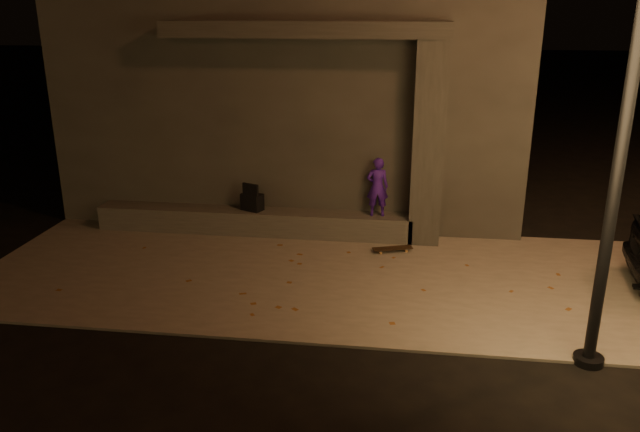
# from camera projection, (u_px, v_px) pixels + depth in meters

# --- Properties ---
(ground) EXTENTS (120.00, 120.00, 0.00)m
(ground) POSITION_uv_depth(u_px,v_px,m) (298.00, 337.00, 8.25)
(ground) COLOR black
(ground) RESTS_ON ground
(sidewalk) EXTENTS (11.00, 4.40, 0.04)m
(sidewalk) POSITION_uv_depth(u_px,v_px,m) (319.00, 274.00, 10.12)
(sidewalk) COLOR #6A665D
(sidewalk) RESTS_ON ground
(building) EXTENTS (9.00, 5.10, 5.22)m
(building) POSITION_uv_depth(u_px,v_px,m) (302.00, 81.00, 13.64)
(building) COLOR #383533
(building) RESTS_ON ground
(ledge) EXTENTS (6.00, 0.55, 0.45)m
(ledge) POSITION_uv_depth(u_px,v_px,m) (254.00, 221.00, 11.88)
(ledge) COLOR #494742
(ledge) RESTS_ON sidewalk
(column) EXTENTS (0.55, 0.55, 3.60)m
(column) POSITION_uv_depth(u_px,v_px,m) (428.00, 145.00, 10.96)
(column) COLOR #383533
(column) RESTS_ON sidewalk
(canopy) EXTENTS (5.00, 0.70, 0.28)m
(canopy) POSITION_uv_depth(u_px,v_px,m) (304.00, 29.00, 10.68)
(canopy) COLOR #383533
(canopy) RESTS_ON column
(skateboarder) EXTENTS (0.42, 0.30, 1.09)m
(skateboarder) POSITION_uv_depth(u_px,v_px,m) (377.00, 187.00, 11.33)
(skateboarder) COLOR #4318A0
(skateboarder) RESTS_ON ledge
(backpack) EXTENTS (0.45, 0.38, 0.55)m
(backpack) POSITION_uv_depth(u_px,v_px,m) (252.00, 201.00, 11.75)
(backpack) COLOR black
(backpack) RESTS_ON ledge
(skateboard) EXTENTS (0.73, 0.40, 0.08)m
(skateboard) POSITION_uv_depth(u_px,v_px,m) (393.00, 249.00, 10.98)
(skateboard) COLOR black
(skateboard) RESTS_ON sidewalk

